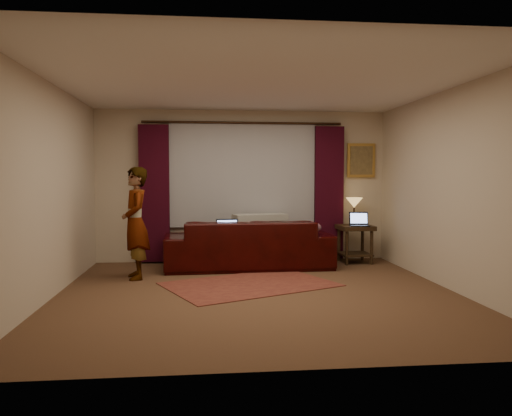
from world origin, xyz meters
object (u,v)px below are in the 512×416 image
(tiffany_lamp, at_px, (354,211))
(laptop_sofa, at_px, (228,228))
(end_table, at_px, (355,244))
(person, at_px, (136,223))
(sofa, at_px, (248,234))
(laptop_table, at_px, (360,219))

(tiffany_lamp, bearing_deg, laptop_sofa, -163.15)
(end_table, bearing_deg, person, -164.55)
(sofa, distance_m, end_table, 1.88)
(tiffany_lamp, distance_m, person, 3.74)
(laptop_table, bearing_deg, tiffany_lamp, 98.85)
(laptop_sofa, relative_size, person, 0.24)
(sofa, height_order, person, person)
(person, bearing_deg, end_table, 90.28)
(sofa, distance_m, laptop_sofa, 0.43)
(end_table, distance_m, laptop_table, 0.46)
(sofa, relative_size, tiffany_lamp, 5.75)
(laptop_sofa, xyz_separation_m, tiffany_lamp, (2.21, 0.67, 0.21))
(laptop_sofa, bearing_deg, person, -165.66)
(tiffany_lamp, height_order, laptop_table, tiffany_lamp)
(sofa, height_order, end_table, sofa)
(laptop_sofa, height_order, person, person)
(laptop_sofa, distance_m, laptop_table, 2.24)
(tiffany_lamp, bearing_deg, end_table, -100.32)
(person, bearing_deg, laptop_sofa, 94.24)
(tiffany_lamp, bearing_deg, laptop_table, -90.20)
(person, bearing_deg, laptop_table, 87.94)
(laptop_sofa, distance_m, tiffany_lamp, 2.32)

